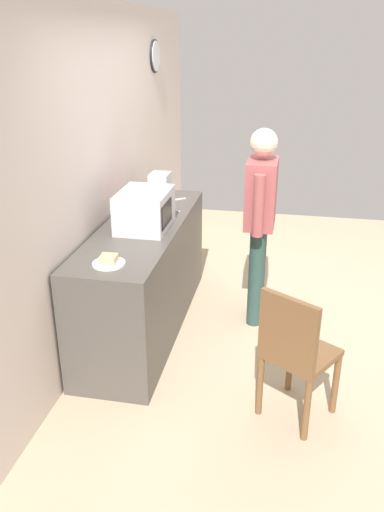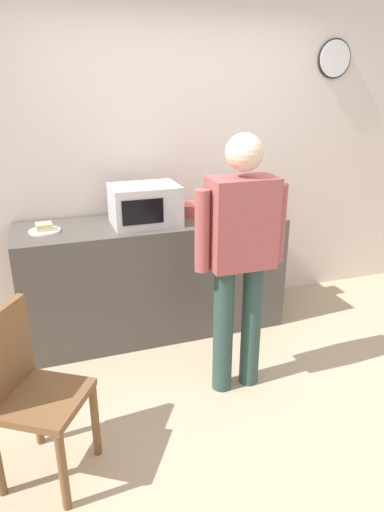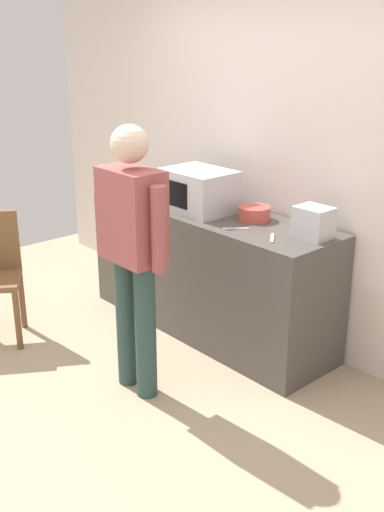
# 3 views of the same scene
# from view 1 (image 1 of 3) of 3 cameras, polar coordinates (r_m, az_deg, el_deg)

# --- Properties ---
(ground_plane) EXTENTS (6.00, 6.00, 0.00)m
(ground_plane) POSITION_cam_1_polar(r_m,az_deg,el_deg) (4.74, 10.42, -7.10)
(ground_plane) COLOR tan
(back_wall) EXTENTS (5.40, 0.13, 2.60)m
(back_wall) POSITION_cam_1_polar(r_m,az_deg,el_deg) (4.52, -9.27, 9.37)
(back_wall) COLOR silver
(back_wall) RESTS_ON ground_plane
(kitchen_counter) EXTENTS (2.07, 0.62, 0.94)m
(kitchen_counter) POSITION_cam_1_polar(r_m,az_deg,el_deg) (4.41, -5.26, -2.30)
(kitchen_counter) COLOR #4C4742
(kitchen_counter) RESTS_ON ground_plane
(microwave) EXTENTS (0.50, 0.39, 0.30)m
(microwave) POSITION_cam_1_polar(r_m,az_deg,el_deg) (4.11, -5.19, 5.06)
(microwave) COLOR silver
(microwave) RESTS_ON kitchen_counter
(sandwich_plate) EXTENTS (0.22, 0.22, 0.06)m
(sandwich_plate) POSITION_cam_1_polar(r_m,az_deg,el_deg) (3.52, -9.10, -0.60)
(sandwich_plate) COLOR white
(sandwich_plate) RESTS_ON kitchen_counter
(salad_bowl) EXTENTS (0.22, 0.22, 0.09)m
(salad_bowl) POSITION_cam_1_polar(r_m,az_deg,el_deg) (4.57, -5.31, 5.56)
(salad_bowl) COLOR #C64C42
(salad_bowl) RESTS_ON kitchen_counter
(toaster) EXTENTS (0.22, 0.18, 0.20)m
(toaster) POSITION_cam_1_polar(r_m,az_deg,el_deg) (5.02, -3.52, 7.90)
(toaster) COLOR silver
(toaster) RESTS_ON kitchen_counter
(fork_utensil) EXTENTS (0.12, 0.14, 0.01)m
(fork_utensil) POSITION_cam_1_polar(r_m,az_deg,el_deg) (4.86, -1.62, 6.21)
(fork_utensil) COLOR silver
(fork_utensil) RESTS_ON kitchen_counter
(spoon_utensil) EXTENTS (0.12, 0.14, 0.01)m
(spoon_utensil) POSITION_cam_1_polar(r_m,az_deg,el_deg) (4.58, -2.03, 5.15)
(spoon_utensil) COLOR silver
(spoon_utensil) RESTS_ON kitchen_counter
(person_standing) EXTENTS (0.59, 0.24, 1.68)m
(person_standing) POSITION_cam_1_polar(r_m,az_deg,el_deg) (4.36, 7.46, 4.67)
(person_standing) COLOR #2A4540
(person_standing) RESTS_ON ground_plane
(wooden_chair) EXTENTS (0.55, 0.55, 0.94)m
(wooden_chair) POSITION_cam_1_polar(r_m,az_deg,el_deg) (3.39, 11.20, -10.17)
(wooden_chair) COLOR brown
(wooden_chair) RESTS_ON ground_plane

